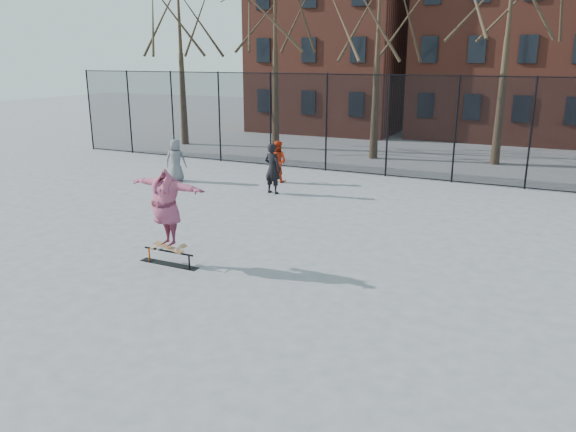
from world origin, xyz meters
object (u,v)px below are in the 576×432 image
at_px(skater, 166,210).
at_px(bystander_black, 273,169).
at_px(skateboard, 169,249).
at_px(bystander_red, 277,161).
at_px(skate_rail, 169,259).
at_px(bystander_grey, 176,160).

distance_m(skater, bystander_black, 7.39).
xyz_separation_m(skateboard, bystander_red, (-1.81, 9.09, 0.40)).
bearing_deg(bystander_black, skate_rail, 109.13).
bearing_deg(skate_rail, skateboard, 0.00).
relative_size(skateboard, bystander_grey, 0.52).
height_order(skateboard, skater, skater).
relative_size(skater, bystander_black, 1.22).
bearing_deg(skater, bystander_red, 107.93).
bearing_deg(skater, bystander_black, 105.15).
distance_m(skate_rail, skater, 1.18).
bearing_deg(skateboard, skater, 0.00).
distance_m(skate_rail, skateboard, 0.26).
xyz_separation_m(skate_rail, bystander_grey, (-5.36, 7.48, 0.68)).
bearing_deg(skate_rail, bystander_grey, 125.64).
bearing_deg(bystander_black, bystander_grey, 8.25).
distance_m(skate_rail, bystander_black, 7.41).
bearing_deg(bystander_black, bystander_red, -57.37).
xyz_separation_m(skater, bystander_black, (-1.09, 7.30, -0.43)).
height_order(skater, bystander_grey, skater).
distance_m(skateboard, skater, 0.92).
bearing_deg(bystander_black, skateboard, 109.20).
bearing_deg(bystander_red, bystander_black, 118.41).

